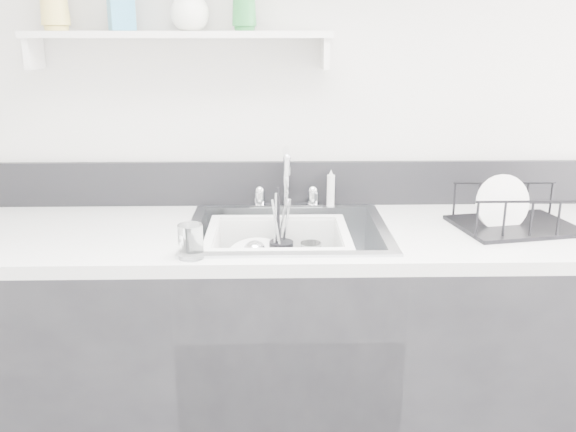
{
  "coord_description": "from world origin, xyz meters",
  "views": [
    {
      "loc": [
        -0.04,
        -0.67,
        1.52
      ],
      "look_at": [
        0.0,
        1.14,
        0.98
      ],
      "focal_mm": 38.0,
      "sensor_mm": 36.0,
      "label": 1
    }
  ],
  "objects_px": {
    "dish_rack": "(516,208)",
    "counter_run": "(288,357)",
    "wash_tub": "(278,256)",
    "sink": "(288,256)"
  },
  "relations": [
    {
      "from": "counter_run",
      "to": "wash_tub",
      "type": "bearing_deg",
      "value": -136.44
    },
    {
      "from": "dish_rack",
      "to": "counter_run",
      "type": "bearing_deg",
      "value": 169.84
    },
    {
      "from": "counter_run",
      "to": "sink",
      "type": "xyz_separation_m",
      "value": [
        0.0,
        0.0,
        0.37
      ]
    },
    {
      "from": "wash_tub",
      "to": "dish_rack",
      "type": "relative_size",
      "value": 1.22
    },
    {
      "from": "sink",
      "to": "dish_rack",
      "type": "distance_m",
      "value": 0.75
    },
    {
      "from": "sink",
      "to": "dish_rack",
      "type": "xyz_separation_m",
      "value": [
        0.73,
        0.0,
        0.15
      ]
    },
    {
      "from": "dish_rack",
      "to": "sink",
      "type": "bearing_deg",
      "value": 169.84
    },
    {
      "from": "wash_tub",
      "to": "dish_rack",
      "type": "height_order",
      "value": "dish_rack"
    },
    {
      "from": "counter_run",
      "to": "sink",
      "type": "distance_m",
      "value": 0.37
    },
    {
      "from": "counter_run",
      "to": "sink",
      "type": "relative_size",
      "value": 5.0
    }
  ]
}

